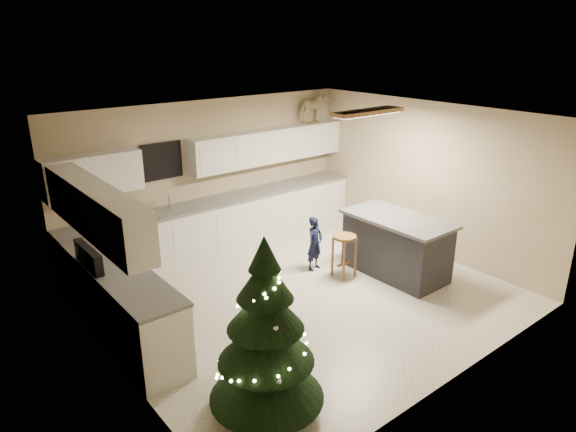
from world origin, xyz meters
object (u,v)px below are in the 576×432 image
(island, at_px, (396,245))
(bar_stool, at_px, (344,246))
(rocking_horse, at_px, (313,108))
(christmas_tree, at_px, (266,344))
(toddler, at_px, (315,244))

(island, distance_m, bar_stool, 0.84)
(island, relative_size, rocking_horse, 2.49)
(island, height_order, christmas_tree, christmas_tree)
(bar_stool, height_order, toddler, toddler)
(bar_stool, relative_size, toddler, 0.77)
(bar_stool, bearing_deg, island, -31.56)
(island, xyz_separation_m, bar_stool, (-0.71, 0.44, 0.04))
(bar_stool, relative_size, rocking_horse, 1.01)
(rocking_horse, bearing_deg, bar_stool, 139.19)
(christmas_tree, distance_m, toddler, 3.41)
(toddler, relative_size, rocking_horse, 1.31)
(bar_stool, xyz_separation_m, rocking_horse, (1.28, 2.23, 1.77))
(island, relative_size, toddler, 1.90)
(christmas_tree, height_order, rocking_horse, rocking_horse)
(island, xyz_separation_m, toddler, (-0.90, 0.92, -0.03))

